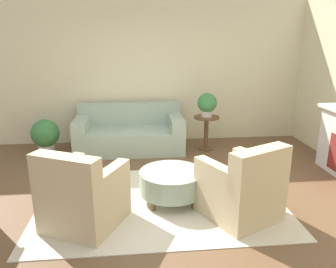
{
  "coord_description": "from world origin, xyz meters",
  "views": [
    {
      "loc": [
        -0.3,
        -3.82,
        2.04
      ],
      "look_at": [
        0.15,
        0.55,
        0.75
      ],
      "focal_mm": 35.0,
      "sensor_mm": 36.0,
      "label": 1
    }
  ],
  "objects_px": {
    "couch": "(130,134)",
    "armchair_right": "(242,190)",
    "armchair_left": "(82,197)",
    "potted_plant_on_side_table": "(207,104)",
    "potted_plant_floor": "(45,135)",
    "side_table": "(206,128)",
    "ottoman_table": "(171,181)"
  },
  "relations": [
    {
      "from": "armchair_left",
      "to": "ottoman_table",
      "type": "bearing_deg",
      "value": 25.32
    },
    {
      "from": "potted_plant_on_side_table",
      "to": "potted_plant_floor",
      "type": "relative_size",
      "value": 0.68
    },
    {
      "from": "potted_plant_floor",
      "to": "armchair_right",
      "type": "bearing_deg",
      "value": -41.48
    },
    {
      "from": "couch",
      "to": "armchair_right",
      "type": "xyz_separation_m",
      "value": [
        1.32,
        -2.62,
        0.05
      ]
    },
    {
      "from": "side_table",
      "to": "potted_plant_on_side_table",
      "type": "bearing_deg",
      "value": 90.0
    },
    {
      "from": "armchair_right",
      "to": "armchair_left",
      "type": "bearing_deg",
      "value": -180.0
    },
    {
      "from": "potted_plant_floor",
      "to": "side_table",
      "type": "bearing_deg",
      "value": -0.77
    },
    {
      "from": "potted_plant_on_side_table",
      "to": "couch",
      "type": "bearing_deg",
      "value": 173.64
    },
    {
      "from": "armchair_left",
      "to": "ottoman_table",
      "type": "height_order",
      "value": "armchair_left"
    },
    {
      "from": "side_table",
      "to": "ottoman_table",
      "type": "bearing_deg",
      "value": -114.05
    },
    {
      "from": "potted_plant_on_side_table",
      "to": "potted_plant_floor",
      "type": "distance_m",
      "value": 2.99
    },
    {
      "from": "ottoman_table",
      "to": "armchair_right",
      "type": "bearing_deg",
      "value": -32.84
    },
    {
      "from": "ottoman_table",
      "to": "potted_plant_on_side_table",
      "type": "relative_size",
      "value": 1.88
    },
    {
      "from": "couch",
      "to": "side_table",
      "type": "xyz_separation_m",
      "value": [
        1.43,
        -0.16,
        0.13
      ]
    },
    {
      "from": "ottoman_table",
      "to": "potted_plant_on_side_table",
      "type": "height_order",
      "value": "potted_plant_on_side_table"
    },
    {
      "from": "armchair_left",
      "to": "potted_plant_on_side_table",
      "type": "relative_size",
      "value": 2.35
    },
    {
      "from": "couch",
      "to": "armchair_left",
      "type": "height_order",
      "value": "armchair_left"
    },
    {
      "from": "couch",
      "to": "ottoman_table",
      "type": "bearing_deg",
      "value": -75.47
    },
    {
      "from": "armchair_left",
      "to": "ottoman_table",
      "type": "xyz_separation_m",
      "value": [
        1.05,
        0.5,
        -0.09
      ]
    },
    {
      "from": "couch",
      "to": "armchair_right",
      "type": "bearing_deg",
      "value": -63.28
    },
    {
      "from": "side_table",
      "to": "potted_plant_floor",
      "type": "height_order",
      "value": "potted_plant_floor"
    },
    {
      "from": "ottoman_table",
      "to": "potted_plant_floor",
      "type": "relative_size",
      "value": 1.27
    },
    {
      "from": "couch",
      "to": "armchair_right",
      "type": "height_order",
      "value": "armchair_right"
    },
    {
      "from": "ottoman_table",
      "to": "side_table",
      "type": "distance_m",
      "value": 2.16
    },
    {
      "from": "potted_plant_on_side_table",
      "to": "side_table",
      "type": "bearing_deg",
      "value": -90.0
    },
    {
      "from": "armchair_left",
      "to": "side_table",
      "type": "distance_m",
      "value": 3.13
    },
    {
      "from": "armchair_left",
      "to": "armchair_right",
      "type": "distance_m",
      "value": 1.82
    },
    {
      "from": "side_table",
      "to": "couch",
      "type": "bearing_deg",
      "value": 173.64
    },
    {
      "from": "ottoman_table",
      "to": "potted_plant_floor",
      "type": "height_order",
      "value": "potted_plant_floor"
    },
    {
      "from": "armchair_right",
      "to": "side_table",
      "type": "height_order",
      "value": "armchair_right"
    },
    {
      "from": "potted_plant_floor",
      "to": "ottoman_table",
      "type": "bearing_deg",
      "value": -44.21
    },
    {
      "from": "armchair_right",
      "to": "ottoman_table",
      "type": "xyz_separation_m",
      "value": [
        -0.77,
        0.5,
        -0.09
      ]
    }
  ]
}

